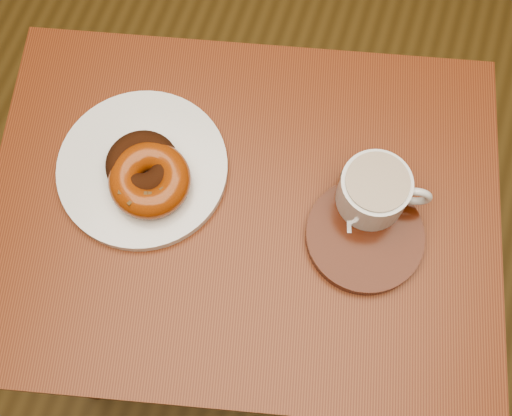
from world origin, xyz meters
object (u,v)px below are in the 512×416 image
(cafe_table, at_px, (244,232))
(coffee_cup, at_px, (375,191))
(donut_plate, at_px, (143,168))
(saucer, at_px, (365,236))

(cafe_table, height_order, coffee_cup, coffee_cup)
(cafe_table, bearing_deg, donut_plate, 162.78)
(cafe_table, height_order, donut_plate, donut_plate)
(donut_plate, distance_m, coffee_cup, 0.34)
(cafe_table, xyz_separation_m, donut_plate, (-0.16, 0.01, 0.12))
(cafe_table, height_order, saucer, saucer)
(donut_plate, xyz_separation_m, coffee_cup, (0.33, 0.05, 0.04))
(cafe_table, bearing_deg, saucer, -9.35)
(donut_plate, bearing_deg, cafe_table, -4.56)
(cafe_table, distance_m, coffee_cup, 0.25)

